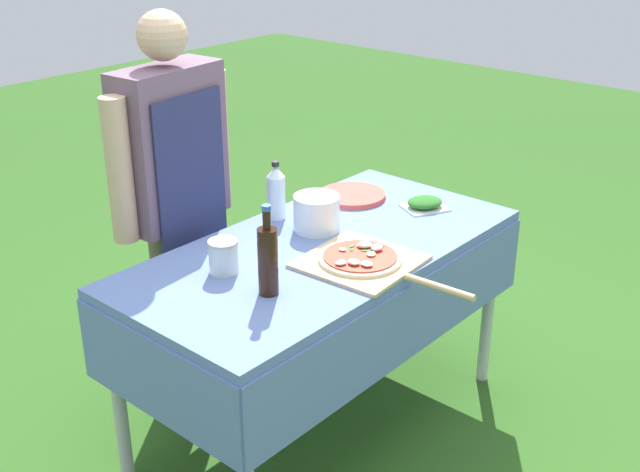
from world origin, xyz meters
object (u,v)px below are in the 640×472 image
object	(u,v)px
mixing_tub	(317,213)
sauce_jar	(224,258)
water_bottle	(276,192)
plate_stack	(352,195)
herb_container	(425,203)
pizza_on_peel	(364,261)
person_cook	(174,184)
prep_table	(321,269)
oil_bottle	(268,259)

from	to	relation	value
mixing_tub	sauce_jar	xyz separation A→B (m)	(-0.46, -0.00, -0.02)
water_bottle	plate_stack	bearing A→B (deg)	-13.60
mixing_tub	sauce_jar	bearing A→B (deg)	-179.90
herb_container	plate_stack	xyz separation A→B (m)	(-0.10, 0.28, -0.01)
pizza_on_peel	mixing_tub	xyz separation A→B (m)	(0.11, 0.31, 0.05)
mixing_tub	person_cook	bearing A→B (deg)	121.56
pizza_on_peel	plate_stack	world-z (taller)	pizza_on_peel
water_bottle	sauce_jar	distance (m)	0.48
herb_container	sauce_jar	size ratio (longest dim) A/B	1.85
herb_container	person_cook	bearing A→B (deg)	138.23
plate_stack	sauce_jar	bearing A→B (deg)	-172.56
water_bottle	mixing_tub	distance (m)	0.19
plate_stack	pizza_on_peel	bearing A→B (deg)	-137.37
pizza_on_peel	plate_stack	distance (m)	0.60
prep_table	oil_bottle	size ratio (longest dim) A/B	5.12
sauce_jar	prep_table	bearing A→B (deg)	-16.19
pizza_on_peel	prep_table	bearing A→B (deg)	81.04
oil_bottle	water_bottle	bearing A→B (deg)	41.62
prep_table	person_cook	world-z (taller)	person_cook
water_bottle	herb_container	xyz separation A→B (m)	(0.45, -0.36, -0.08)
prep_table	water_bottle	xyz separation A→B (m)	(0.08, 0.29, 0.19)
pizza_on_peel	sauce_jar	distance (m)	0.46
prep_table	person_cook	xyz separation A→B (m)	(-0.18, 0.56, 0.23)
oil_bottle	sauce_jar	xyz separation A→B (m)	(0.01, 0.21, -0.07)
oil_bottle	herb_container	distance (m)	0.90
water_bottle	herb_container	distance (m)	0.58
prep_table	water_bottle	size ratio (longest dim) A/B	6.70
herb_container	mixing_tub	distance (m)	0.47
oil_bottle	herb_container	xyz separation A→B (m)	(0.89, 0.03, -0.10)
pizza_on_peel	mixing_tub	world-z (taller)	mixing_tub
pizza_on_peel	sauce_jar	xyz separation A→B (m)	(-0.34, 0.31, 0.04)
mixing_tub	pizza_on_peel	bearing A→B (deg)	-110.21
oil_bottle	herb_container	world-z (taller)	oil_bottle
pizza_on_peel	sauce_jar	size ratio (longest dim) A/B	5.47
prep_table	plate_stack	distance (m)	0.48
prep_table	mixing_tub	size ratio (longest dim) A/B	8.88
prep_table	herb_container	world-z (taller)	herb_container
person_cook	water_bottle	size ratio (longest dim) A/B	6.84
pizza_on_peel	plate_stack	xyz separation A→B (m)	(0.44, 0.41, -0.00)
water_bottle	herb_container	bearing A→B (deg)	-39.31
mixing_tub	plate_stack	world-z (taller)	mixing_tub
prep_table	water_bottle	bearing A→B (deg)	75.01
water_bottle	plate_stack	distance (m)	0.37
sauce_jar	herb_container	bearing A→B (deg)	-11.41
herb_container	prep_table	bearing A→B (deg)	171.99
plate_stack	sauce_jar	size ratio (longest dim) A/B	2.41
person_cook	herb_container	world-z (taller)	person_cook
person_cook	mixing_tub	xyz separation A→B (m)	(0.28, -0.45, -0.08)
pizza_on_peel	plate_stack	size ratio (longest dim) A/B	2.27
herb_container	mixing_tub	world-z (taller)	mixing_tub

